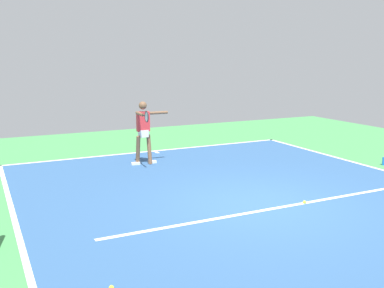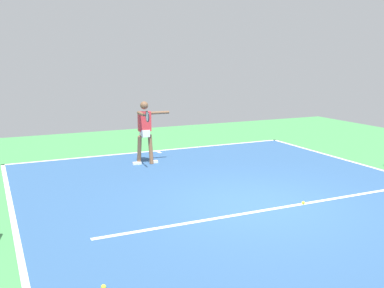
{
  "view_description": "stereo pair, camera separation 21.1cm",
  "coord_description": "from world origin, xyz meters",
  "px_view_note": "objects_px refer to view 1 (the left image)",
  "views": [
    {
      "loc": [
        4.98,
        7.17,
        2.9
      ],
      "look_at": [
        0.45,
        -2.14,
        0.9
      ],
      "focal_mm": 41.76,
      "sensor_mm": 36.0,
      "label": 1
    },
    {
      "loc": [
        4.79,
        7.26,
        2.9
      ],
      "look_at": [
        0.45,
        -2.14,
        0.9
      ],
      "focal_mm": 41.76,
      "sensor_mm": 36.0,
      "label": 2
    }
  ],
  "objects_px": {
    "tennis_ball_by_sideline": "(111,288)",
    "tennis_ball_near_player": "(304,202)",
    "tennis_player": "(144,128)",
    "water_bottle": "(384,161)"
  },
  "relations": [
    {
      "from": "tennis_player",
      "to": "tennis_ball_by_sideline",
      "type": "height_order",
      "value": "tennis_player"
    },
    {
      "from": "tennis_ball_by_sideline",
      "to": "water_bottle",
      "type": "xyz_separation_m",
      "value": [
        -8.62,
        -3.3,
        0.08
      ]
    },
    {
      "from": "tennis_ball_by_sideline",
      "to": "tennis_ball_near_player",
      "type": "bearing_deg",
      "value": -159.89
    },
    {
      "from": "tennis_player",
      "to": "tennis_ball_by_sideline",
      "type": "xyz_separation_m",
      "value": [
        2.73,
        6.28,
        -0.97
      ]
    },
    {
      "from": "tennis_player",
      "to": "tennis_ball_by_sideline",
      "type": "relative_size",
      "value": 26.55
    },
    {
      "from": "tennis_player",
      "to": "tennis_ball_near_player",
      "type": "height_order",
      "value": "tennis_player"
    },
    {
      "from": "tennis_player",
      "to": "tennis_ball_by_sideline",
      "type": "distance_m",
      "value": 6.92
    },
    {
      "from": "tennis_player",
      "to": "tennis_ball_near_player",
      "type": "distance_m",
      "value": 5.05
    },
    {
      "from": "tennis_ball_by_sideline",
      "to": "tennis_ball_near_player",
      "type": "height_order",
      "value": "same"
    },
    {
      "from": "tennis_ball_by_sideline",
      "to": "tennis_ball_near_player",
      "type": "distance_m",
      "value": 4.77
    }
  ]
}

